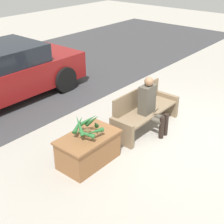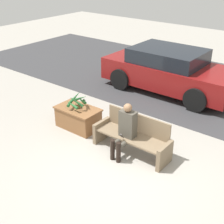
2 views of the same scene
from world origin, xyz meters
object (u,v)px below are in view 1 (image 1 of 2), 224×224
bench (144,111)px  parked_car (1,73)px  planter_box (88,148)px  person_seated (151,104)px  potted_plant (88,126)px

bench → parked_car: bearing=107.1°
planter_box → parked_car: parked_car is taller
person_seated → parked_car: parked_car is taller
planter_box → potted_plant: size_ratio=2.03×
bench → potted_plant: size_ratio=3.25×
person_seated → parked_car: size_ratio=0.28×
parked_car → person_seated: bearing=-74.7°
bench → parked_car: 3.89m
bench → person_seated: size_ratio=1.49×
planter_box → parked_car: size_ratio=0.26×
planter_box → parked_car: (0.61, 3.68, 0.41)m
potted_plant → parked_car: (0.61, 3.69, -0.05)m
planter_box → potted_plant: bearing=-111.2°
bench → planter_box: bench is taller
bench → person_seated: (-0.07, -0.20, 0.25)m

